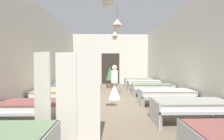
{
  "coord_description": "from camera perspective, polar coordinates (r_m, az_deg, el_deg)",
  "views": [
    {
      "loc": [
        -0.18,
        -6.46,
        1.46
      ],
      "look_at": [
        0.0,
        0.94,
        1.24
      ],
      "focal_mm": 25.08,
      "sensor_mm": 36.0,
      "label": 1
    }
  ],
  "objects": [
    {
      "name": "ground_plane",
      "position": [
        6.64,
        0.2,
        -11.42
      ],
      "size": [
        6.52,
        12.41,
        0.1
      ],
      "primitive_type": "cube",
      "color": "#7A6B56"
    },
    {
      "name": "room_shell",
      "position": [
        7.78,
        -0.06,
        5.42
      ],
      "size": [
        6.32,
        12.01,
        3.91
      ],
      "color": "silver",
      "rests_on": "ground"
    },
    {
      "name": "bed_left_row_1",
      "position": [
        4.35,
        -25.34,
        -12.02
      ],
      "size": [
        1.9,
        0.84,
        0.57
      ],
      "color": "#B7BCC1",
      "rests_on": "ground"
    },
    {
      "name": "bed_right_row_1",
      "position": [
        4.51,
        26.85,
        -11.56
      ],
      "size": [
        1.9,
        0.84,
        0.57
      ],
      "color": "#B7BCC1",
      "rests_on": "ground"
    },
    {
      "name": "bed_left_row_2",
      "position": [
        5.95,
        -18.47,
        -8.26
      ],
      "size": [
        1.9,
        0.84,
        0.57
      ],
      "color": "#B7BCC1",
      "rests_on": "ground"
    },
    {
      "name": "bed_right_row_2",
      "position": [
        6.06,
        18.99,
        -8.08
      ],
      "size": [
        1.9,
        0.84,
        0.57
      ],
      "color": "#B7BCC1",
      "rests_on": "ground"
    },
    {
      "name": "bed_left_row_3",
      "position": [
        7.6,
        -14.61,
        -6.06
      ],
      "size": [
        1.9,
        0.84,
        0.57
      ],
      "color": "#B7BCC1",
      "rests_on": "ground"
    },
    {
      "name": "bed_right_row_3",
      "position": [
        7.69,
        14.46,
        -5.97
      ],
      "size": [
        1.9,
        0.84,
        0.57
      ],
      "color": "#B7BCC1",
      "rests_on": "ground"
    },
    {
      "name": "bed_left_row_4",
      "position": [
        9.29,
        -12.16,
        -4.64
      ],
      "size": [
        1.9,
        0.84,
        0.57
      ],
      "color": "#B7BCC1",
      "rests_on": "ground"
    },
    {
      "name": "bed_right_row_4",
      "position": [
        9.36,
        11.55,
        -4.58
      ],
      "size": [
        1.9,
        0.84,
        0.57
      ],
      "color": "#B7BCC1",
      "rests_on": "ground"
    },
    {
      "name": "bed_left_row_5",
      "position": [
        10.99,
        -10.47,
        -3.64
      ],
      "size": [
        1.9,
        0.84,
        0.57
      ],
      "color": "#B7BCC1",
      "rests_on": "ground"
    },
    {
      "name": "bed_right_row_5",
      "position": [
        11.05,
        9.53,
        -3.61
      ],
      "size": [
        1.9,
        0.84,
        0.57
      ],
      "color": "#B7BCC1",
      "rests_on": "ground"
    },
    {
      "name": "nurse_near_aisle",
      "position": [
        6.78,
        0.91,
        -6.17
      ],
      "size": [
        0.52,
        0.52,
        1.49
      ],
      "rotation": [
        0.0,
        0.0,
        2.7
      ],
      "color": "white",
      "rests_on": "ground"
    },
    {
      "name": "potted_plant",
      "position": [
        10.14,
        -0.87,
        -2.21
      ],
      "size": [
        0.49,
        0.49,
        1.37
      ],
      "color": "brown",
      "rests_on": "ground"
    },
    {
      "name": "privacy_screen",
      "position": [
        3.04,
        -16.47,
        -9.94
      ],
      "size": [
        1.24,
        0.24,
        1.7
      ],
      "rotation": [
        0.0,
        0.0,
        -0.23
      ],
      "color": "silver",
      "rests_on": "ground"
    }
  ]
}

